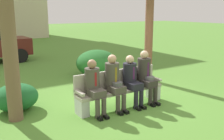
% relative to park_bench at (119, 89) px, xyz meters
% --- Properties ---
extents(ground_plane, '(80.00, 80.00, 0.00)m').
position_rel_park_bench_xyz_m(ground_plane, '(0.29, 0.21, -0.44)').
color(ground_plane, '#538932').
extents(park_bench, '(2.33, 0.44, 0.90)m').
position_rel_park_bench_xyz_m(park_bench, '(0.00, 0.00, 0.00)').
color(park_bench, '#B7AD9E').
rests_on(park_bench, ground).
extents(seated_man_leftmost, '(0.34, 0.72, 1.27)m').
position_rel_park_bench_xyz_m(seated_man_leftmost, '(-0.78, -0.13, 0.27)').
color(seated_man_leftmost, '#4C473D').
rests_on(seated_man_leftmost, ground).
extents(seated_man_centerleft, '(0.34, 0.72, 1.33)m').
position_rel_park_bench_xyz_m(seated_man_centerleft, '(-0.24, -0.13, 0.30)').
color(seated_man_centerleft, '#4C473D').
rests_on(seated_man_centerleft, ground).
extents(seated_man_centerright, '(0.34, 0.72, 1.26)m').
position_rel_park_bench_xyz_m(seated_man_centerright, '(0.28, -0.13, 0.27)').
color(seated_man_centerright, '#23232D').
rests_on(seated_man_centerright, ground).
extents(seated_man_rightmost, '(0.34, 0.72, 1.34)m').
position_rel_park_bench_xyz_m(seated_man_rightmost, '(0.74, -0.13, 0.31)').
color(seated_man_rightmost, '#38332D').
rests_on(seated_man_rightmost, ground).
extents(shrub_near_bench, '(1.53, 1.40, 0.95)m').
position_rel_park_bench_xyz_m(shrub_near_bench, '(1.02, 2.97, 0.04)').
color(shrub_near_bench, '#266729').
rests_on(shrub_near_bench, ground).
extents(shrub_mid_lawn, '(1.03, 0.95, 0.65)m').
position_rel_park_bench_xyz_m(shrub_mid_lawn, '(-2.25, 1.07, -0.11)').
color(shrub_mid_lawn, '#1E622D').
rests_on(shrub_mid_lawn, ground).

